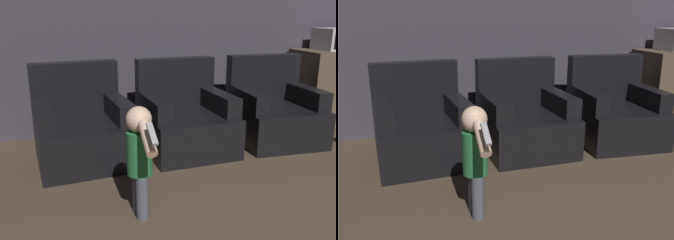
# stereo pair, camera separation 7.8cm
# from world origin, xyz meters

# --- Properties ---
(wall_back) EXTENTS (8.40, 0.05, 2.60)m
(wall_back) POSITION_xyz_m (0.00, 4.50, 1.30)
(wall_back) COLOR #3D3842
(wall_back) RESTS_ON ground_plane
(armchair_left) EXTENTS (0.94, 0.95, 0.93)m
(armchair_left) POSITION_xyz_m (-0.82, 3.67, 0.31)
(armchair_left) COLOR black
(armchair_left) RESTS_ON ground_plane
(armchair_middle) EXTENTS (0.89, 0.91, 0.93)m
(armchair_middle) POSITION_xyz_m (0.23, 3.67, 0.31)
(armchair_middle) COLOR black
(armchair_middle) RESTS_ON ground_plane
(armchair_right) EXTENTS (0.91, 0.92, 0.93)m
(armchair_right) POSITION_xyz_m (1.29, 3.67, 0.31)
(armchair_right) COLOR black
(armchair_right) RESTS_ON ground_plane
(person_toddler) EXTENTS (0.18, 0.56, 0.81)m
(person_toddler) POSITION_xyz_m (-0.51, 2.49, 0.48)
(person_toddler) COLOR #474C56
(person_toddler) RESTS_ON ground_plane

